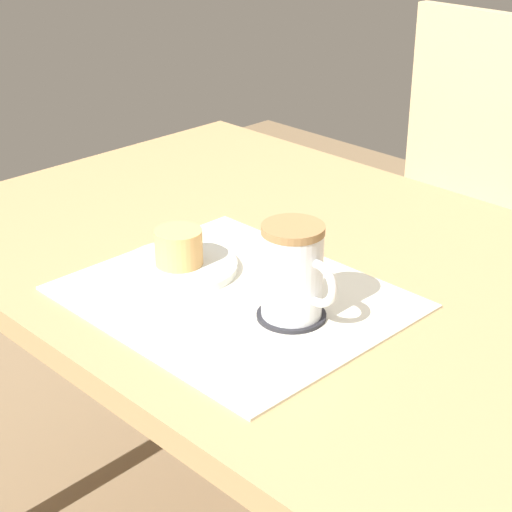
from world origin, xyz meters
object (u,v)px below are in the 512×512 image
dining_table (284,301)px  coffee_mug (294,271)px  wooden_chair (447,217)px  pastry (179,247)px  pastry_plate (180,267)px

dining_table → coffee_mug: bearing=-43.5°
wooden_chair → pastry: 0.91m
wooden_chair → coffee_mug: bearing=110.8°
wooden_chair → coffee_mug: (0.31, -0.85, 0.28)m
dining_table → wooden_chair: 0.74m
pastry_plate → dining_table: bearing=69.2°
wooden_chair → coffee_mug: size_ratio=7.76×
pastry_plate → pastry: (0.00, 0.00, 0.03)m
dining_table → wooden_chair: size_ratio=1.20×
wooden_chair → pastry_plate: size_ratio=5.80×
wooden_chair → pastry_plate: (0.11, -0.87, 0.22)m
wooden_chair → pastry: size_ratio=14.11×
pastry_plate → coffee_mug: bearing=4.7°
wooden_chair → pastry: bearing=97.7°
wooden_chair → pastry_plate: 0.90m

